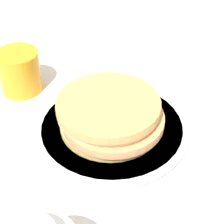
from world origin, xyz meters
name	(u,v)px	position (x,y,z in m)	size (l,w,h in m)	color
ground_plane	(98,135)	(0.00, 0.00, 0.00)	(4.00, 4.00, 0.00)	silver
plate	(112,127)	(0.00, 0.02, 0.01)	(0.25, 0.25, 0.01)	white
pancake_stack	(110,114)	(0.00, 0.02, 0.04)	(0.17, 0.17, 0.05)	#DCBB6A
juice_glass	(20,71)	(-0.17, -0.08, 0.04)	(0.08, 0.08, 0.08)	orange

